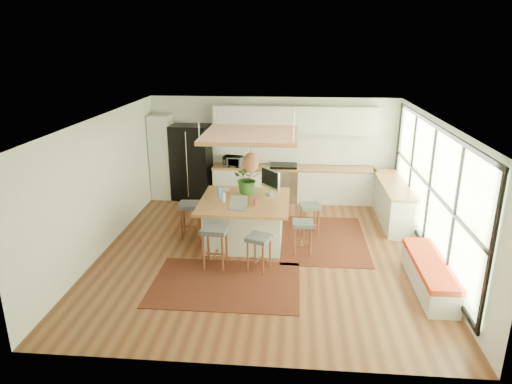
# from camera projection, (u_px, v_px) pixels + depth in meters

# --- Properties ---
(floor) EXTENTS (7.00, 7.00, 0.00)m
(floor) POSITION_uv_depth(u_px,v_px,m) (264.00, 251.00, 9.42)
(floor) COLOR #542A18
(floor) RESTS_ON ground
(ceiling) EXTENTS (7.00, 7.00, 0.00)m
(ceiling) POSITION_uv_depth(u_px,v_px,m) (264.00, 119.00, 8.57)
(ceiling) COLOR white
(ceiling) RESTS_ON ground
(wall_back) EXTENTS (6.50, 0.00, 6.50)m
(wall_back) POSITION_uv_depth(u_px,v_px,m) (273.00, 148.00, 12.30)
(wall_back) COLOR silver
(wall_back) RESTS_ON ground
(wall_front) EXTENTS (6.50, 0.00, 6.50)m
(wall_front) POSITION_uv_depth(u_px,v_px,m) (244.00, 275.00, 5.68)
(wall_front) COLOR silver
(wall_front) RESTS_ON ground
(wall_left) EXTENTS (0.00, 7.00, 7.00)m
(wall_left) POSITION_uv_depth(u_px,v_px,m) (103.00, 184.00, 9.25)
(wall_left) COLOR silver
(wall_left) RESTS_ON ground
(wall_right) EXTENTS (0.00, 7.00, 7.00)m
(wall_right) POSITION_uv_depth(u_px,v_px,m) (435.00, 193.00, 8.73)
(wall_right) COLOR silver
(wall_right) RESTS_ON ground
(window_wall) EXTENTS (0.10, 6.20, 2.60)m
(window_wall) POSITION_uv_depth(u_px,v_px,m) (434.00, 190.00, 8.71)
(window_wall) COLOR black
(window_wall) RESTS_ON wall_right
(pantry) EXTENTS (0.55, 0.60, 2.25)m
(pantry) POSITION_uv_depth(u_px,v_px,m) (162.00, 157.00, 12.31)
(pantry) COLOR silver
(pantry) RESTS_ON floor
(back_counter_base) EXTENTS (4.20, 0.60, 0.88)m
(back_counter_base) POSITION_uv_depth(u_px,v_px,m) (293.00, 185.00, 12.24)
(back_counter_base) COLOR silver
(back_counter_base) RESTS_ON floor
(back_counter_top) EXTENTS (4.24, 0.64, 0.05)m
(back_counter_top) POSITION_uv_depth(u_px,v_px,m) (293.00, 168.00, 12.09)
(back_counter_top) COLOR #955C34
(back_counter_top) RESTS_ON back_counter_base
(backsplash) EXTENTS (4.20, 0.02, 0.80)m
(backsplash) POSITION_uv_depth(u_px,v_px,m) (294.00, 149.00, 12.24)
(backsplash) COLOR white
(backsplash) RESTS_ON wall_back
(upper_cabinets) EXTENTS (4.20, 0.34, 0.70)m
(upper_cabinets) POSITION_uv_depth(u_px,v_px,m) (294.00, 120.00, 11.83)
(upper_cabinets) COLOR silver
(upper_cabinets) RESTS_ON wall_back
(range) EXTENTS (0.76, 0.62, 1.00)m
(range) POSITION_uv_depth(u_px,v_px,m) (283.00, 182.00, 12.24)
(range) COLOR #A5A5AA
(range) RESTS_ON floor
(right_counter_base) EXTENTS (0.60, 2.50, 0.88)m
(right_counter_base) POSITION_uv_depth(u_px,v_px,m) (393.00, 202.00, 10.93)
(right_counter_base) COLOR silver
(right_counter_base) RESTS_ON floor
(right_counter_top) EXTENTS (0.64, 2.54, 0.05)m
(right_counter_top) POSITION_uv_depth(u_px,v_px,m) (394.00, 184.00, 10.79)
(right_counter_top) COLOR #955C34
(right_counter_top) RESTS_ON right_counter_base
(window_bench) EXTENTS (0.52, 2.00, 0.50)m
(window_bench) POSITION_uv_depth(u_px,v_px,m) (429.00, 274.00, 7.96)
(window_bench) COLOR silver
(window_bench) RESTS_ON floor
(ceiling_panel) EXTENTS (1.86, 1.86, 0.80)m
(ceiling_panel) POSITION_uv_depth(u_px,v_px,m) (251.00, 148.00, 9.17)
(ceiling_panel) COLOR #955C34
(ceiling_panel) RESTS_ON ceiling
(rug_near) EXTENTS (2.60, 1.80, 0.01)m
(rug_near) POSITION_uv_depth(u_px,v_px,m) (226.00, 284.00, 8.14)
(rug_near) COLOR black
(rug_near) RESTS_ON floor
(rug_right) EXTENTS (1.80, 2.60, 0.01)m
(rug_right) POSITION_uv_depth(u_px,v_px,m) (323.00, 239.00, 9.96)
(rug_right) COLOR black
(rug_right) RESTS_ON floor
(fridge) EXTENTS (1.05, 0.86, 2.00)m
(fridge) POSITION_uv_depth(u_px,v_px,m) (192.00, 165.00, 12.33)
(fridge) COLOR black
(fridge) RESTS_ON floor
(island) EXTENTS (1.85, 1.85, 0.93)m
(island) POSITION_uv_depth(u_px,v_px,m) (245.00, 221.00, 9.74)
(island) COLOR #955C34
(island) RESTS_ON floor
(stool_near_left) EXTENTS (0.50, 0.50, 0.79)m
(stool_near_left) POSITION_uv_depth(u_px,v_px,m) (215.00, 249.00, 8.69)
(stool_near_left) COLOR #44474B
(stool_near_left) RESTS_ON floor
(stool_near_right) EXTENTS (0.53, 0.53, 0.69)m
(stool_near_right) POSITION_uv_depth(u_px,v_px,m) (259.00, 253.00, 8.53)
(stool_near_right) COLOR #44474B
(stool_near_right) RESTS_ON floor
(stool_right_front) EXTENTS (0.41, 0.41, 0.68)m
(stool_right_front) POSITION_uv_depth(u_px,v_px,m) (302.00, 237.00, 9.22)
(stool_right_front) COLOR #44474B
(stool_right_front) RESTS_ON floor
(stool_right_back) EXTENTS (0.50, 0.50, 0.71)m
(stool_right_back) POSITION_uv_depth(u_px,v_px,m) (309.00, 220.00, 10.09)
(stool_right_back) COLOR #44474B
(stool_right_back) RESTS_ON floor
(stool_left_side) EXTENTS (0.49, 0.49, 0.77)m
(stool_left_side) POSITION_uv_depth(u_px,v_px,m) (191.00, 221.00, 10.00)
(stool_left_side) COLOR #44474B
(stool_left_side) RESTS_ON floor
(laptop) EXTENTS (0.40, 0.42, 0.26)m
(laptop) POSITION_uv_depth(u_px,v_px,m) (237.00, 203.00, 9.05)
(laptop) COLOR #A5A5AA
(laptop) RESTS_ON island
(monitor) EXTENTS (0.57, 0.63, 0.59)m
(monitor) POSITION_uv_depth(u_px,v_px,m) (270.00, 184.00, 9.80)
(monitor) COLOR #A5A5AA
(monitor) RESTS_ON island
(microwave) EXTENTS (0.52, 0.34, 0.33)m
(microwave) POSITION_uv_depth(u_px,v_px,m) (233.00, 160.00, 12.13)
(microwave) COLOR #A5A5AA
(microwave) RESTS_ON back_counter_top
(island_plant) EXTENTS (0.78, 0.82, 0.53)m
(island_plant) POSITION_uv_depth(u_px,v_px,m) (248.00, 181.00, 9.95)
(island_plant) COLOR #1E4C19
(island_plant) RESTS_ON island
(island_bowl) EXTENTS (0.31, 0.31, 0.06)m
(island_bowl) POSITION_uv_depth(u_px,v_px,m) (224.00, 191.00, 10.10)
(island_bowl) COLOR silver
(island_bowl) RESTS_ON island
(island_bottle_0) EXTENTS (0.07, 0.07, 0.19)m
(island_bottle_0) POSITION_uv_depth(u_px,v_px,m) (219.00, 193.00, 9.71)
(island_bottle_0) COLOR #378DDF
(island_bottle_0) RESTS_ON island
(island_bottle_1) EXTENTS (0.07, 0.07, 0.19)m
(island_bottle_1) POSITION_uv_depth(u_px,v_px,m) (224.00, 197.00, 9.46)
(island_bottle_1) COLOR white
(island_bottle_1) RESTS_ON island
(island_bottle_2) EXTENTS (0.07, 0.07, 0.19)m
(island_bottle_2) POSITION_uv_depth(u_px,v_px,m) (255.00, 201.00, 9.26)
(island_bottle_2) COLOR #AB3952
(island_bottle_2) RESTS_ON island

